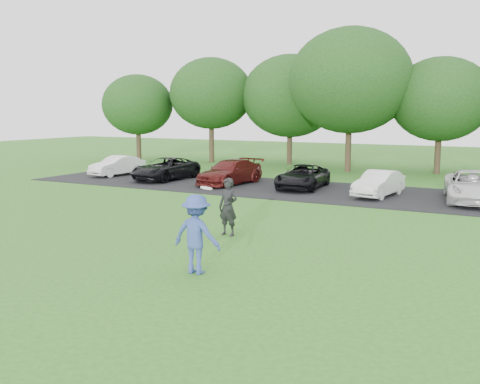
{
  "coord_description": "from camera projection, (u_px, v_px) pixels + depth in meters",
  "views": [
    {
      "loc": [
        7.23,
        -10.35,
        3.66
      ],
      "look_at": [
        0.0,
        3.5,
        1.3
      ],
      "focal_mm": 40.0,
      "sensor_mm": 36.0,
      "label": 1
    }
  ],
  "objects": [
    {
      "name": "tree_row",
      "position": [
        414.0,
        90.0,
        31.45
      ],
      "size": [
        42.39,
        9.85,
        8.64
      ],
      "color": "#38281C",
      "rests_on": "ground"
    },
    {
      "name": "parking_lot",
      "position": [
        336.0,
        192.0,
        24.32
      ],
      "size": [
        32.0,
        6.5,
        0.03
      ],
      "primitive_type": "cube",
      "color": "black",
      "rests_on": "ground"
    },
    {
      "name": "ground",
      "position": [
        173.0,
        264.0,
        12.93
      ],
      "size": [
        100.0,
        100.0,
        0.0
      ],
      "primitive_type": "plane",
      "color": "#316F1F",
      "rests_on": "ground"
    },
    {
      "name": "camera_bystander",
      "position": [
        228.0,
        207.0,
        15.81
      ],
      "size": [
        0.67,
        0.47,
        1.72
      ],
      "color": "black",
      "rests_on": "ground"
    },
    {
      "name": "frisbee_player",
      "position": [
        196.0,
        234.0,
        12.09
      ],
      "size": [
        1.19,
        0.7,
        2.02
      ],
      "color": "#364B99",
      "rests_on": "ground"
    },
    {
      "name": "parked_cars",
      "position": [
        340.0,
        179.0,
        24.27
      ],
      "size": [
        27.76,
        4.92,
        1.26
      ],
      "color": "white",
      "rests_on": "parking_lot"
    }
  ]
}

